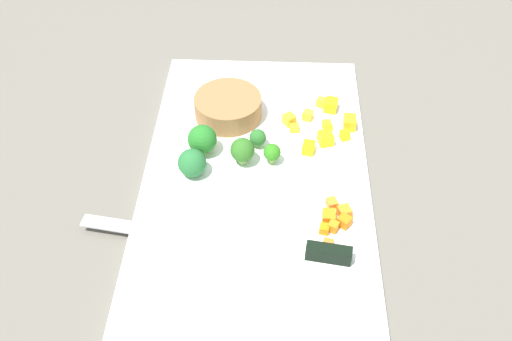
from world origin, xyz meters
The scene contains 26 objects.
ground_plane centered at (0.00, 0.00, 0.00)m, with size 4.00×4.00×0.00m, color #655F56.
cutting_board centered at (0.00, 0.00, 0.01)m, with size 0.55×0.32×0.01m, color white.
prep_bowl centered at (0.13, 0.05, 0.03)m, with size 0.10×0.10×0.03m, color #98673D.
chef_knife centered at (-0.13, -0.01, 0.02)m, with size 0.07×0.35×0.02m.
carrot_dice_0 centered at (-0.08, -0.10, 0.02)m, with size 0.02×0.02×0.01m, color orange.
carrot_dice_1 centered at (-0.08, -0.12, 0.02)m, with size 0.02×0.02×0.01m, color orange.
carrot_dice_2 centered at (-0.05, -0.10, 0.02)m, with size 0.01×0.01×0.01m, color orange.
carrot_dice_3 centered at (-0.09, -0.10, 0.02)m, with size 0.01×0.01×0.01m, color orange.
carrot_dice_4 centered at (-0.10, -0.09, 0.02)m, with size 0.01×0.01×0.01m, color orange.
carrot_dice_5 centered at (-0.12, -0.09, 0.02)m, with size 0.01×0.01×0.01m, color orange.
carrot_dice_6 centered at (-0.07, -0.12, 0.02)m, with size 0.02×0.02×0.01m, color orange.
pepper_dice_0 centered at (0.13, -0.07, 0.02)m, with size 0.01×0.01×0.01m, color yellow.
pepper_dice_1 centered at (0.15, -0.11, 0.02)m, with size 0.02×0.02×0.02m, color yellow.
pepper_dice_2 centered at (0.08, -0.13, 0.02)m, with size 0.01×0.01×0.01m, color yellow.
pepper_dice_3 centered at (0.05, -0.07, 0.02)m, with size 0.02×0.02×0.02m, color yellow.
pepper_dice_4 centered at (0.11, -0.05, 0.02)m, with size 0.02×0.02×0.02m, color yellow.
pepper_dice_5 centered at (0.07, -0.10, 0.02)m, with size 0.02×0.02×0.02m, color yellow.
pepper_dice_6 centered at (0.10, -0.10, 0.02)m, with size 0.02×0.01×0.01m, color yellow.
pepper_dice_7 centered at (0.11, -0.14, 0.02)m, with size 0.02×0.02×0.02m, color yellow.
pepper_dice_8 centered at (0.16, -0.10, 0.02)m, with size 0.01×0.01×0.01m, color yellow.
pepper_dice_9 centered at (0.10, -0.05, 0.02)m, with size 0.01×0.01×0.01m, color yellow.
broccoli_floret_0 centered at (0.03, 0.02, 0.04)m, with size 0.03×0.03×0.04m.
broccoli_floret_1 centered at (0.00, 0.09, 0.03)m, with size 0.04×0.04×0.04m.
broccoli_floret_2 centered at (0.06, 0.00, 0.03)m, with size 0.02×0.02×0.03m.
broccoli_floret_3 centered at (0.04, 0.08, 0.04)m, with size 0.04×0.04×0.05m.
broccoli_floret_4 centered at (0.03, -0.02, 0.03)m, with size 0.02×0.02×0.03m.
Camera 1 is at (-0.56, -0.02, 0.60)m, focal length 40.36 mm.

